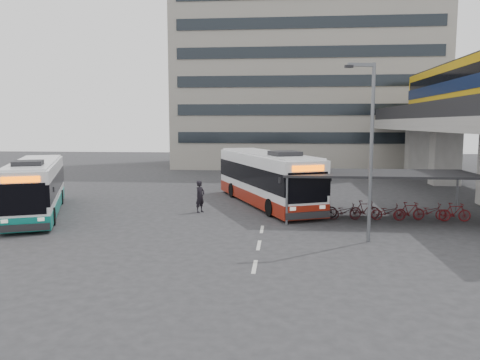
# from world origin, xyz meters

# --- Properties ---
(ground) EXTENTS (120.00, 120.00, 0.00)m
(ground) POSITION_xyz_m (0.00, 0.00, 0.00)
(ground) COLOR #28282B
(ground) RESTS_ON ground
(viaduct) EXTENTS (8.00, 32.00, 9.68)m
(viaduct) POSITION_xyz_m (17.00, 13.45, 6.23)
(viaduct) COLOR gray
(viaduct) RESTS_ON ground
(bike_shelter) EXTENTS (10.00, 4.00, 2.54)m
(bike_shelter) POSITION_xyz_m (8.47, 3.00, 1.30)
(bike_shelter) COLOR #595B60
(bike_shelter) RESTS_ON ground
(office_block) EXTENTS (30.00, 15.00, 25.00)m
(office_block) POSITION_xyz_m (6.00, 36.00, 12.50)
(office_block) COLOR gray
(office_block) RESTS_ON ground
(road_markings) EXTENTS (0.15, 7.60, 0.01)m
(road_markings) POSITION_xyz_m (2.50, -3.00, 0.01)
(road_markings) COLOR beige
(road_markings) RESTS_ON ground
(bus_main) EXTENTS (7.11, 12.08, 3.56)m
(bus_main) POSITION_xyz_m (2.43, 7.19, 1.65)
(bus_main) COLOR white
(bus_main) RESTS_ON ground
(bus_teal) EXTENTS (6.43, 11.07, 3.25)m
(bus_teal) POSITION_xyz_m (-10.46, 2.77, 1.51)
(bus_teal) COLOR white
(bus_teal) RESTS_ON ground
(pedestrian) EXTENTS (0.72, 0.81, 1.85)m
(pedestrian) POSITION_xyz_m (-1.27, 4.08, 0.93)
(pedestrian) COLOR black
(pedestrian) RESTS_ON ground
(lamp_post) EXTENTS (1.33, 0.46, 7.64)m
(lamp_post) POSITION_xyz_m (7.13, -2.01, 4.36)
(lamp_post) COLOR #595B60
(lamp_post) RESTS_ON ground
(sign_totem_north) EXTENTS (0.60, 0.18, 2.78)m
(sign_totem_north) POSITION_xyz_m (-12.25, 6.55, 1.43)
(sign_totem_north) COLOR #A11A09
(sign_totem_north) RESTS_ON ground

